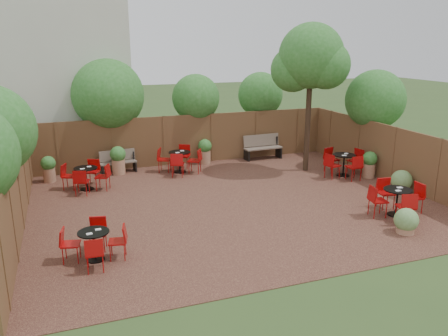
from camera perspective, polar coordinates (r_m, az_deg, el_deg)
name	(u,v)px	position (r m, az deg, el deg)	size (l,w,h in m)	color
ground	(233,203)	(13.94, 1.11, -4.45)	(80.00, 80.00, 0.00)	#354F23
courtyard_paving	(233,202)	(13.94, 1.11, -4.41)	(12.00, 10.00, 0.02)	#371B16
fence_back	(189,139)	(18.24, -4.50, 3.66)	(12.00, 0.08, 2.00)	brown
fence_left	(18,194)	(12.86, -24.74, -3.00)	(0.08, 10.00, 2.00)	brown
fence_right	(394,155)	(16.67, 20.77, 1.50)	(0.08, 10.00, 2.00)	brown
neighbour_building	(63,62)	(20.23, -19.78, 12.57)	(5.00, 4.00, 8.00)	beige
overhang_foliage	(147,107)	(15.39, -9.74, 7.63)	(15.57, 10.72, 2.77)	#2A6A22
courtyard_tree	(311,61)	(16.98, 10.99, 13.22)	(2.59, 2.49, 5.49)	black
park_bench_left	(118,161)	(17.48, -13.35, 0.88)	(1.40, 0.59, 0.84)	brown
park_bench_right	(262,146)	(19.05, 4.90, 2.75)	(1.66, 0.60, 1.01)	brown
bistro_tables	(235,180)	(14.60, 1.41, -1.56)	(10.78, 8.04, 0.93)	black
planters	(185,159)	(16.88, -5.02, 1.11)	(11.53, 4.44, 1.06)	#9E6B4F
low_shrubs	(418,200)	(14.33, 23.49, -3.76)	(2.84, 3.38, 0.74)	#9E6B4F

